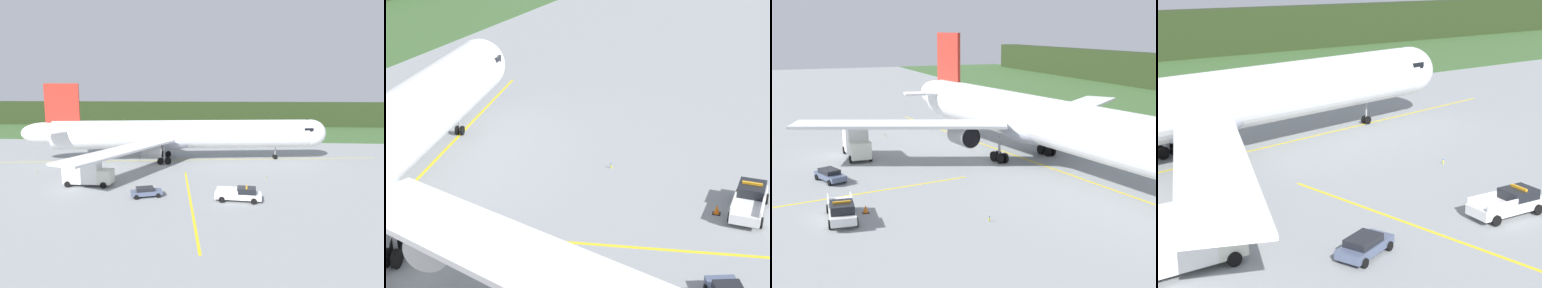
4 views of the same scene
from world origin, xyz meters
The scene contains 10 objects.
ground centered at (0.00, 0.00, 0.00)m, with size 320.00×320.00×0.00m, color gray.
taxiway_centerline_main centered at (3.82, 7.34, 0.00)m, with size 79.37×0.30×0.01m, color yellow.
taxiway_centerline_spur centered at (7.77, -17.62, 0.00)m, with size 29.78×0.30×0.01m, color yellow.
airliner centered at (3.18, 7.25, 5.12)m, with size 59.86×51.38×15.08m.
ops_pickup_truck centered at (14.05, -17.39, 0.91)m, with size 5.95×2.74×1.94m.
catering_truck centered at (-7.95, -12.18, 1.98)m, with size 7.05×2.72×3.97m.
staff_car centered at (1.85, -16.73, 0.70)m, with size 4.36×3.01×1.30m.
apron_cone centered at (12.96, -15.19, 0.35)m, with size 0.58×0.58×0.72m.
taxiway_edge_light_east centered at (18.74, -5.99, 0.26)m, with size 0.12×0.12×0.47m.
taxiway_edge_light_west centered at (-19.09, -5.99, 0.20)m, with size 0.12×0.12×0.36m.
Camera 3 is at (56.74, -23.19, 15.74)m, focal length 49.52 mm.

